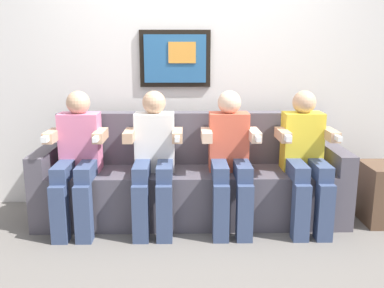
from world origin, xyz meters
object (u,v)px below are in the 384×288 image
Objects in this scene: person_leftmost at (78,156)px; person_rightmost at (305,155)px; person_right_center at (230,155)px; person_left_center at (154,155)px; couch at (192,183)px.

person_leftmost and person_rightmost have the same top height.
person_leftmost and person_right_center have the same top height.
person_rightmost is at bearing -0.02° from person_left_center.
person_left_center is 0.61m from person_right_center.
couch is 2.33× the size of person_leftmost.
couch is 2.33× the size of person_rightmost.
person_leftmost is at bearing -179.98° from person_right_center.
person_right_center is 0.61m from person_rightmost.
person_rightmost is (0.91, -0.17, 0.29)m from couch.
person_leftmost is 0.61m from person_left_center.
person_right_center and person_rightmost have the same top height.
person_left_center and person_right_center have the same top height.
person_rightmost is at bearing 0.00° from person_leftmost.
person_leftmost is 1.00× the size of person_rightmost.
person_rightmost is at bearing -10.48° from couch.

